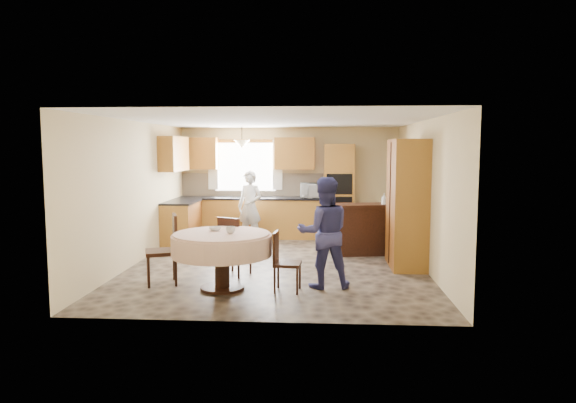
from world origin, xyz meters
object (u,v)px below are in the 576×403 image
(chair_right, at_px, (283,258))
(chair_back, at_px, (232,243))
(cupboard, at_px, (407,204))
(person_dining, at_px, (324,233))
(chair_left, at_px, (167,246))
(sideboard, at_px, (364,231))
(oven_tower, at_px, (339,192))
(person_sink, at_px, (250,207))
(dining_table, at_px, (222,245))

(chair_right, bearing_deg, chair_back, 50.51)
(cupboard, bearing_deg, person_dining, -135.09)
(cupboard, height_order, chair_left, cupboard)
(sideboard, xyz_separation_m, chair_back, (-2.22, -1.84, 0.07))
(oven_tower, distance_m, person_sink, 2.04)
(sideboard, bearing_deg, oven_tower, 94.53)
(dining_table, bearing_deg, chair_right, -3.44)
(dining_table, distance_m, chair_right, 0.90)
(sideboard, relative_size, person_sink, 0.82)
(sideboard, bearing_deg, chair_left, -152.37)
(oven_tower, relative_size, chair_back, 2.23)
(sideboard, distance_m, dining_table, 3.44)
(sideboard, relative_size, chair_back, 1.34)
(chair_left, bearing_deg, person_dining, 68.84)
(cupboard, relative_size, chair_left, 2.08)
(oven_tower, xyz_separation_m, dining_table, (-1.82, -4.32, -0.42))
(cupboard, xyz_separation_m, chair_right, (-2.01, -1.67, -0.62))
(chair_right, bearing_deg, chair_left, 84.55)
(sideboard, xyz_separation_m, chair_right, (-1.36, -2.66, 0.02))
(oven_tower, distance_m, person_dining, 4.13)
(chair_right, bearing_deg, sideboard, -22.89)
(chair_right, bearing_deg, person_dining, -62.18)
(sideboard, relative_size, cupboard, 0.59)
(dining_table, xyz_separation_m, person_dining, (1.47, 0.20, 0.17))
(chair_right, distance_m, person_sink, 3.88)
(oven_tower, xyz_separation_m, person_sink, (-1.92, -0.62, -0.29))
(chair_left, height_order, chair_back, chair_left)
(oven_tower, bearing_deg, person_sink, -161.98)
(oven_tower, distance_m, dining_table, 4.70)
(sideboard, distance_m, cupboard, 1.34)
(person_dining, bearing_deg, person_sink, -74.64)
(dining_table, height_order, chair_right, chair_right)
(sideboard, distance_m, chair_right, 2.99)
(oven_tower, height_order, chair_back, oven_tower)
(dining_table, xyz_separation_m, person_sink, (-0.11, 3.69, 0.13))
(cupboard, bearing_deg, chair_right, -140.20)
(chair_right, relative_size, person_dining, 0.53)
(sideboard, xyz_separation_m, dining_table, (-2.24, -2.61, 0.19))
(person_dining, bearing_deg, cupboard, -143.99)
(oven_tower, relative_size, sideboard, 1.66)
(chair_back, bearing_deg, dining_table, 112.66)
(dining_table, bearing_deg, person_dining, 7.89)
(dining_table, xyz_separation_m, chair_right, (0.88, -0.05, -0.17))
(oven_tower, height_order, dining_table, oven_tower)
(chair_back, bearing_deg, oven_tower, -92.86)
(sideboard, bearing_deg, person_dining, -117.33)
(oven_tower, distance_m, cupboard, 2.90)
(person_sink, relative_size, person_dining, 0.96)
(cupboard, xyz_separation_m, chair_left, (-3.77, -1.37, -0.51))
(dining_table, height_order, chair_back, chair_back)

